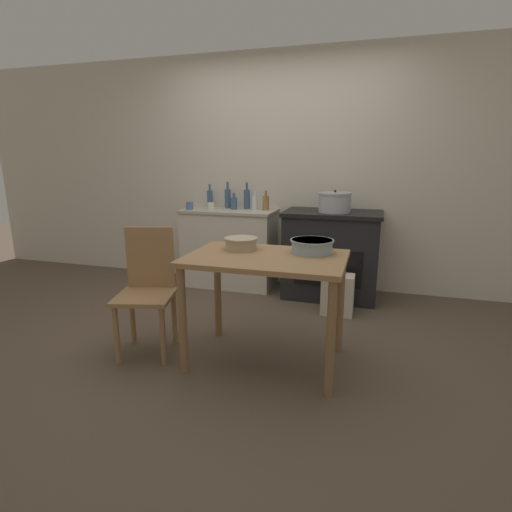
# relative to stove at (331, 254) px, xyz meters

# --- Properties ---
(ground_plane) EXTENTS (14.00, 14.00, 0.00)m
(ground_plane) POSITION_rel_stove_xyz_m (-0.59, -1.25, -0.45)
(ground_plane) COLOR brown
(wall_back) EXTENTS (8.00, 0.07, 2.55)m
(wall_back) POSITION_rel_stove_xyz_m (-0.59, 0.33, 0.82)
(wall_back) COLOR beige
(wall_back) RESTS_ON ground_plane
(counter_cabinet) EXTENTS (1.04, 0.52, 0.87)m
(counter_cabinet) POSITION_rel_stove_xyz_m (-1.15, 0.05, -0.01)
(counter_cabinet) COLOR beige
(counter_cabinet) RESTS_ON ground_plane
(stove) EXTENTS (0.98, 0.63, 0.90)m
(stove) POSITION_rel_stove_xyz_m (0.00, 0.00, 0.00)
(stove) COLOR black
(stove) RESTS_ON ground_plane
(work_table) EXTENTS (1.07, 0.72, 0.78)m
(work_table) POSITION_rel_stove_xyz_m (-0.28, -1.56, 0.21)
(work_table) COLOR #997047
(work_table) RESTS_ON ground_plane
(chair) EXTENTS (0.49, 0.49, 0.93)m
(chair) POSITION_rel_stove_xyz_m (-1.17, -1.64, 0.04)
(chair) COLOR #997047
(chair) RESTS_ON ground_plane
(flour_sack) EXTENTS (0.29, 0.20, 0.38)m
(flour_sack) POSITION_rel_stove_xyz_m (0.13, -0.51, -0.26)
(flour_sack) COLOR beige
(flour_sack) RESTS_ON ground_plane
(stock_pot) EXTENTS (0.33, 0.33, 0.22)m
(stock_pot) POSITION_rel_stove_xyz_m (0.02, -0.07, 0.55)
(stock_pot) COLOR #A8A8AD
(stock_pot) RESTS_ON stove
(mixing_bowl_large) EXTENTS (0.25, 0.25, 0.09)m
(mixing_bowl_large) POSITION_rel_stove_xyz_m (-0.51, -1.42, 0.38)
(mixing_bowl_large) COLOR tan
(mixing_bowl_large) RESTS_ON work_table
(mixing_bowl_small) EXTENTS (0.30, 0.30, 0.09)m
(mixing_bowl_small) POSITION_rel_stove_xyz_m (0.00, -1.38, 0.38)
(mixing_bowl_small) COLOR #93A8B2
(mixing_bowl_small) RESTS_ON work_table
(bottle_far_left) EXTENTS (0.07, 0.07, 0.26)m
(bottle_far_left) POSITION_rel_stove_xyz_m (-1.44, 0.20, 0.52)
(bottle_far_left) COLOR #3D5675
(bottle_far_left) RESTS_ON counter_cabinet
(bottle_left) EXTENTS (0.07, 0.07, 0.18)m
(bottle_left) POSITION_rel_stove_xyz_m (-1.10, 0.09, 0.49)
(bottle_left) COLOR #3D5675
(bottle_left) RESTS_ON counter_cabinet
(bottle_mid_left) EXTENTS (0.07, 0.07, 0.29)m
(bottle_mid_left) POSITION_rel_stove_xyz_m (-0.98, 0.17, 0.53)
(bottle_mid_left) COLOR #3D5675
(bottle_mid_left) RESTS_ON counter_cabinet
(bottle_center_left) EXTENTS (0.06, 0.06, 0.22)m
(bottle_center_left) POSITION_rel_stove_xyz_m (-0.87, 0.10, 0.50)
(bottle_center_left) COLOR silver
(bottle_center_left) RESTS_ON counter_cabinet
(bottle_center) EXTENTS (0.07, 0.07, 0.30)m
(bottle_center) POSITION_rel_stove_xyz_m (-1.21, 0.17, 0.53)
(bottle_center) COLOR #3D5675
(bottle_center) RESTS_ON counter_cabinet
(bottle_center_right) EXTENTS (0.07, 0.07, 0.21)m
(bottle_center_right) POSITION_rel_stove_xyz_m (-0.74, 0.11, 0.50)
(bottle_center_right) COLOR olive
(bottle_center_right) RESTS_ON counter_cabinet
(cup_mid_right) EXTENTS (0.08, 0.08, 0.09)m
(cup_mid_right) POSITION_rel_stove_xyz_m (-1.56, -0.10, 0.46)
(cup_mid_right) COLOR #4C6B99
(cup_mid_right) RESTS_ON counter_cabinet
(cup_right) EXTENTS (0.08, 0.08, 0.08)m
(cup_right) POSITION_rel_stove_xyz_m (-1.33, -0.04, 0.46)
(cup_right) COLOR silver
(cup_right) RESTS_ON counter_cabinet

